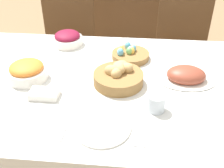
# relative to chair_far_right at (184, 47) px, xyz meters

# --- Properties ---
(dining_table) EXTENTS (1.73, 1.06, 0.74)m
(dining_table) POSITION_rel_chair_far_right_xyz_m (-0.50, -0.88, -0.14)
(dining_table) COLOR silver
(dining_table) RESTS_ON ground
(chair_far_right) EXTENTS (0.44, 0.44, 0.98)m
(chair_far_right) POSITION_rel_chair_far_right_xyz_m (0.00, 0.00, 0.00)
(chair_far_right) COLOR brown
(chair_far_right) RESTS_ON ground
(chair_far_left) EXTENTS (0.44, 0.44, 0.98)m
(chair_far_left) POSITION_rel_chair_far_right_xyz_m (-0.94, 0.00, 0.00)
(chair_far_left) COLOR brown
(chair_far_left) RESTS_ON ground
(sideboard) EXTENTS (1.46, 0.44, 0.86)m
(sideboard) POSITION_rel_chair_far_right_xyz_m (-0.43, 0.94, -0.08)
(sideboard) COLOR brown
(sideboard) RESTS_ON ground
(bread_basket) EXTENTS (0.25, 0.25, 0.11)m
(bread_basket) POSITION_rel_chair_far_right_xyz_m (-0.46, -0.89, 0.27)
(bread_basket) COLOR olive
(bread_basket) RESTS_ON dining_table
(egg_basket) EXTENTS (0.21, 0.21, 0.08)m
(egg_basket) POSITION_rel_chair_far_right_xyz_m (-0.41, -0.63, 0.25)
(egg_basket) COLOR olive
(egg_basket) RESTS_ON dining_table
(ham_platter) EXTENTS (0.30, 0.21, 0.08)m
(ham_platter) POSITION_rel_chair_far_right_xyz_m (-0.12, -0.83, 0.25)
(ham_platter) COLOR silver
(ham_platter) RESTS_ON dining_table
(beet_salad_bowl) EXTENTS (0.19, 0.19, 0.09)m
(beet_salad_bowl) POSITION_rel_chair_far_right_xyz_m (-0.81, -0.49, 0.27)
(beet_salad_bowl) COLOR silver
(beet_salad_bowl) RESTS_ON dining_table
(carrot_bowl) EXTENTS (0.20, 0.20, 0.10)m
(carrot_bowl) POSITION_rel_chair_far_right_xyz_m (-0.92, -0.90, 0.27)
(carrot_bowl) COLOR silver
(carrot_bowl) RESTS_ON dining_table
(dinner_plate) EXTENTS (0.24, 0.24, 0.01)m
(dinner_plate) POSITION_rel_chair_far_right_xyz_m (-0.50, -1.22, 0.23)
(dinner_plate) COLOR silver
(dinner_plate) RESTS_ON dining_table
(fork) EXTENTS (0.01, 0.18, 0.00)m
(fork) POSITION_rel_chair_far_right_xyz_m (-0.65, -1.22, 0.23)
(fork) COLOR #B7B7BC
(fork) RESTS_ON dining_table
(knife) EXTENTS (0.01, 0.18, 0.00)m
(knife) POSITION_rel_chair_far_right_xyz_m (-0.36, -1.22, 0.23)
(knife) COLOR #B7B7BC
(knife) RESTS_ON dining_table
(spoon) EXTENTS (0.01, 0.18, 0.00)m
(spoon) POSITION_rel_chair_far_right_xyz_m (-0.33, -1.22, 0.23)
(spoon) COLOR #B7B7BC
(spoon) RESTS_ON dining_table
(drinking_cup) EXTENTS (0.08, 0.08, 0.08)m
(drinking_cup) POSITION_rel_chair_far_right_xyz_m (-0.28, -1.09, 0.26)
(drinking_cup) COLOR silver
(drinking_cup) RESTS_ON dining_table
(butter_dish) EXTENTS (0.13, 0.08, 0.03)m
(butter_dish) POSITION_rel_chair_far_right_xyz_m (-0.79, -1.04, 0.24)
(butter_dish) COLOR silver
(butter_dish) RESTS_ON dining_table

